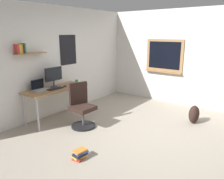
% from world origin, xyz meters
% --- Properties ---
extents(ground_plane, '(5.20, 5.20, 0.00)m').
position_xyz_m(ground_plane, '(0.00, 0.00, 0.00)').
color(ground_plane, '#9E9384').
rests_on(ground_plane, ground).
extents(wall_back, '(5.00, 0.30, 2.60)m').
position_xyz_m(wall_back, '(-0.00, 2.45, 1.30)').
color(wall_back, silver).
rests_on(wall_back, ground).
extents(wall_right, '(0.22, 5.00, 2.60)m').
position_xyz_m(wall_right, '(2.45, 0.03, 1.30)').
color(wall_right, silver).
rests_on(wall_right, ground).
extents(desk, '(1.48, 0.59, 0.75)m').
position_xyz_m(desk, '(-0.42, 2.07, 0.67)').
color(desk, '#997047').
rests_on(desk, ground).
extents(office_chair, '(0.53, 0.55, 0.95)m').
position_xyz_m(office_chair, '(-0.37, 1.32, 0.41)').
color(office_chair, black).
rests_on(office_chair, ground).
extents(laptop, '(0.31, 0.21, 0.23)m').
position_xyz_m(laptop, '(-0.76, 2.22, 0.80)').
color(laptop, '#ADAFB5').
rests_on(laptop, desk).
extents(monitor_primary, '(0.46, 0.17, 0.46)m').
position_xyz_m(monitor_primary, '(-0.39, 2.17, 1.02)').
color(monitor_primary, '#38383D').
rests_on(monitor_primary, desk).
extents(keyboard, '(0.37, 0.13, 0.02)m').
position_xyz_m(keyboard, '(-0.50, 2.00, 0.76)').
color(keyboard, black).
rests_on(keyboard, desk).
extents(computer_mouse, '(0.10, 0.06, 0.03)m').
position_xyz_m(computer_mouse, '(-0.22, 2.00, 0.76)').
color(computer_mouse, '#262628').
rests_on(computer_mouse, desk).
extents(coffee_mug, '(0.08, 0.08, 0.09)m').
position_xyz_m(coffee_mug, '(0.21, 2.05, 0.79)').
color(coffee_mug, '#338C4C').
rests_on(coffee_mug, desk).
extents(backpack, '(0.32, 0.22, 0.41)m').
position_xyz_m(backpack, '(1.27, -0.57, 0.20)').
color(backpack, black).
rests_on(backpack, ground).
extents(book_stack_on_floor, '(0.26, 0.20, 0.15)m').
position_xyz_m(book_stack_on_floor, '(-1.32, 0.43, 0.07)').
color(book_stack_on_floor, '#C63833').
rests_on(book_stack_on_floor, ground).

